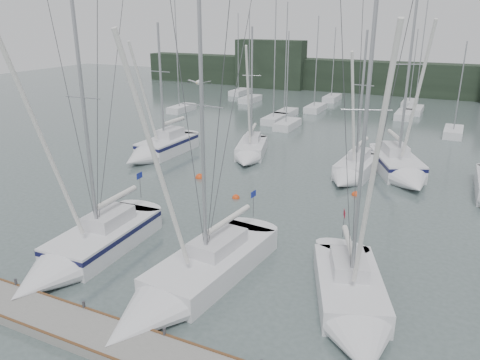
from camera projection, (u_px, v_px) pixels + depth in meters
name	position (u px, v px, depth m)	size (l,w,h in m)	color
ground	(179.00, 280.00, 22.10)	(160.00, 160.00, 0.00)	#4A5A58
dock	(107.00, 339.00, 17.79)	(24.00, 2.00, 0.40)	slate
far_treeline	(392.00, 78.00, 73.95)	(90.00, 4.00, 5.00)	black
far_building_left	(270.00, 64.00, 79.95)	(12.00, 3.00, 8.00)	black
mast_forest	(405.00, 114.00, 56.90)	(50.68, 25.86, 14.76)	silver
sailboat_near_left	(81.00, 252.00, 23.46)	(3.32, 10.01, 13.81)	silver
sailboat_near_center	(182.00, 287.00, 20.64)	(4.04, 11.21, 14.11)	silver
sailboat_near_right	(354.00, 310.00, 18.99)	(5.42, 8.63, 14.33)	silver
sailboat_mid_a	(157.00, 150.00, 41.25)	(3.04, 8.81, 12.19)	silver
sailboat_mid_b	(250.00, 153.00, 40.78)	(4.36, 7.86, 11.73)	silver
sailboat_mid_c	(352.00, 172.00, 35.63)	(2.86, 7.29, 11.64)	silver
sailboat_mid_d	(402.00, 170.00, 35.77)	(6.26, 9.12, 14.16)	silver
buoy_a	(236.00, 198.00, 32.08)	(0.52, 0.52, 0.52)	red
buoy_b	(356.00, 195.00, 32.63)	(0.55, 0.55, 0.55)	red
buoy_c	(200.00, 178.00, 36.09)	(0.67, 0.67, 0.67)	red
seagull	(199.00, 82.00, 19.72)	(1.05, 0.47, 0.21)	white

